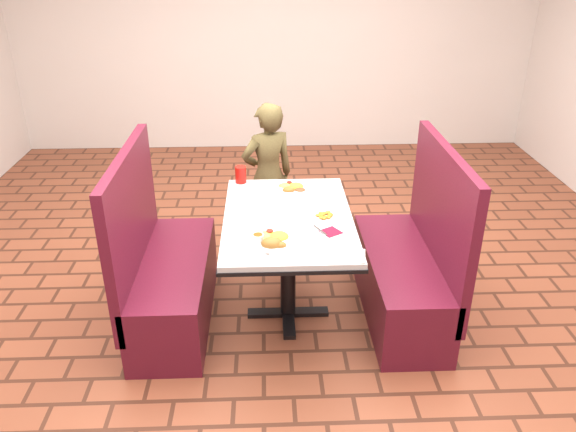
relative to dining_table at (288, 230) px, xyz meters
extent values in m
plane|color=brown|center=(0.00, 0.00, -0.65)|extent=(7.00, 7.00, 0.00)
cube|color=silver|center=(0.00, 3.50, 0.75)|extent=(6.00, 0.04, 2.80)
cube|color=silver|center=(0.00, 0.00, 0.08)|extent=(0.80, 1.20, 0.03)
cube|color=black|center=(0.00, 0.00, 0.05)|extent=(0.81, 1.21, 0.02)
cylinder|color=black|center=(0.00, 0.00, -0.30)|extent=(0.10, 0.10, 0.69)
cube|color=black|center=(0.00, 0.00, -0.64)|extent=(0.55, 0.08, 0.03)
cube|color=black|center=(0.00, 0.00, -0.64)|extent=(0.08, 0.55, 0.03)
cube|color=maroon|center=(-0.75, 0.00, -0.43)|extent=(0.45, 1.20, 0.45)
cube|color=maroon|center=(-0.97, 0.00, 0.05)|extent=(0.06, 1.20, 0.95)
cube|color=maroon|center=(0.75, 0.00, -0.43)|extent=(0.45, 1.20, 0.45)
cube|color=maroon|center=(0.97, 0.00, 0.05)|extent=(0.06, 1.20, 0.95)
imported|color=brown|center=(-0.12, 1.04, -0.06)|extent=(0.51, 0.43, 1.20)
cylinder|color=white|center=(-0.10, -0.34, 0.10)|extent=(0.28, 0.28, 0.02)
ellipsoid|color=gold|center=(-0.06, -0.30, 0.14)|extent=(0.11, 0.11, 0.05)
ellipsoid|color=#86AC44|center=(-0.15, -0.28, 0.13)|extent=(0.11, 0.09, 0.04)
cylinder|color=red|center=(-0.12, -0.26, 0.13)|extent=(0.04, 0.04, 0.01)
ellipsoid|color=#996326|center=(-0.11, -0.39, 0.15)|extent=(0.12, 0.09, 0.07)
ellipsoid|color=#996326|center=(-0.06, -0.41, 0.13)|extent=(0.07, 0.05, 0.04)
cylinder|color=white|center=(-0.18, -0.35, 0.13)|extent=(0.07, 0.07, 0.04)
cylinder|color=brown|center=(-0.18, -0.35, 0.15)|extent=(0.05, 0.05, 0.01)
cylinder|color=white|center=(0.05, 0.40, 0.10)|extent=(0.25, 0.25, 0.01)
ellipsoid|color=gold|center=(0.07, 0.43, 0.13)|extent=(0.10, 0.10, 0.05)
ellipsoid|color=#86AC44|center=(0.00, 0.45, 0.13)|extent=(0.10, 0.08, 0.03)
cylinder|color=red|center=(0.03, 0.47, 0.13)|extent=(0.04, 0.04, 0.01)
ellipsoid|color=brown|center=(0.10, 0.37, 0.12)|extent=(0.07, 0.07, 0.03)
ellipsoid|color=#996326|center=(0.02, 0.36, 0.14)|extent=(0.08, 0.06, 0.05)
cylinder|color=white|center=(0.23, -0.04, 0.10)|extent=(0.17, 0.17, 0.01)
cube|color=maroon|center=(0.24, -0.22, 0.10)|extent=(0.15, 0.15, 0.00)
cube|color=silver|center=(0.18, -0.21, 0.10)|extent=(0.08, 0.13, 0.00)
cylinder|color=#B8120C|center=(-0.31, 0.56, 0.15)|extent=(0.08, 0.08, 0.12)
cube|color=white|center=(0.30, -0.51, 0.10)|extent=(0.21, 0.17, 0.01)
cube|color=silver|center=(-0.07, -0.33, 0.11)|extent=(0.02, 0.17, 0.00)
cube|color=silver|center=(-0.14, -0.42, 0.11)|extent=(0.03, 0.17, 0.00)
camera|label=1|loc=(-0.13, -3.14, 1.65)|focal=35.00mm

